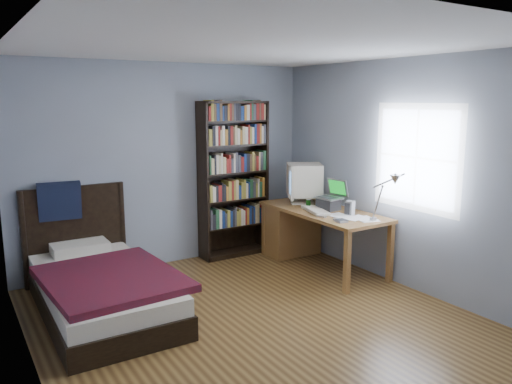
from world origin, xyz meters
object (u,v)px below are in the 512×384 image
Objects in this scene: bookshelf at (234,179)px; soda_can at (308,204)px; laptop at (330,201)px; desk_lamp at (392,184)px; crt_monitor at (303,181)px; bed at (99,284)px; keyboard at (316,210)px; desk at (299,226)px; speaker at (350,208)px.

soda_can is at bearing -56.64° from bookshelf.
bookshelf is (-0.75, 1.06, 0.19)m from laptop.
bookshelf is at bearing 107.38° from desk_lamp.
crt_monitor is 5.95× the size of soda_can.
desk_lamp is 3.12m from bed.
crt_monitor reaches higher than keyboard.
laptop is (0.04, -0.48, -0.19)m from crt_monitor.
soda_can is (-0.09, 1.25, -0.42)m from desk_lamp.
keyboard is at bearing -110.42° from crt_monitor.
bed reaches higher than desk.
crt_monitor is 0.52m from laptop.
desk is 0.61m from crt_monitor.
desk_lamp reaches higher than soda_can.
crt_monitor is at bearing 85.38° from keyboard.
desk_lamp is at bearing -91.65° from crt_monitor.
desk_lamp reaches higher than speaker.
speaker is (-0.00, -0.37, -0.02)m from laptop.
laptop is at bearing -54.80° from bookshelf.
speaker is at bearing -62.37° from bookshelf.
keyboard is at bearing 97.76° from desk_lamp.
desk is 2.69m from bed.
speaker is (0.08, -0.87, 0.39)m from desk.
laptop is 3.47× the size of soda_can.
bed is (-2.75, 0.25, -0.58)m from laptop.
keyboard is at bearing -64.18° from bookshelf.
bed reaches higher than keyboard.
keyboard is (-0.14, 1.04, -0.46)m from desk_lamp.
laptop is (0.08, -0.50, 0.42)m from desk.
speaker is at bearing -41.35° from keyboard.
bookshelf is (-0.52, 1.08, 0.28)m from keyboard.
bookshelf is at bearing 98.65° from speaker.
desk is at bearing 89.96° from desk_lamp.
speaker is 1.59× the size of soda_can.
desk_lamp is 0.27× the size of bed.
speaker is 2.87m from bed.
laptop is at bearing -47.47° from soda_can.
desk is 2.91× the size of desk_lamp.
soda_can is (-0.18, 0.19, -0.05)m from laptop.
laptop is 2.19× the size of speaker.
bed reaches higher than laptop.
speaker is (0.08, 0.69, -0.39)m from desk_lamp.
crt_monitor is 0.60m from keyboard.
keyboard is 4.58× the size of soda_can.
laptop is 0.18× the size of bookshelf.
bed is (-2.53, 0.26, -0.49)m from keyboard.
soda_can is at bearing 94.22° from desk_lamp.
bed is at bearing 153.97° from desk_lamp.
soda_can reaches higher than keyboard.
laptop reaches higher than keyboard.
keyboard is (-0.19, -0.50, -0.28)m from crt_monitor.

